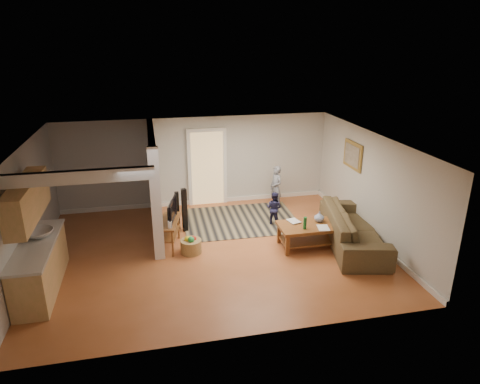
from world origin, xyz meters
name	(u,v)px	position (x,y,z in m)	size (l,w,h in m)	color
ground	(214,251)	(0.00, 0.00, 0.00)	(7.50, 7.50, 0.00)	#995027
room_shell	(161,187)	(-1.07, 0.43, 1.46)	(7.54, 6.02, 2.52)	#B4B3AD
area_rug	(240,220)	(0.94, 1.53, 0.01)	(2.94, 2.15, 0.01)	black
sofa	(352,244)	(3.19, -0.35, 0.00)	(2.78, 1.09, 0.81)	#464123
coffee_table	(310,229)	(2.17, -0.23, 0.42)	(1.38, 0.83, 0.81)	brown
tv_console	(170,223)	(-0.93, 0.39, 0.60)	(0.62, 1.11, 0.90)	brown
speaker_left	(185,210)	(-0.52, 1.20, 0.55)	(0.11, 0.11, 1.11)	black
speaker_right	(177,210)	(-0.69, 1.40, 0.48)	(0.10, 0.10, 0.97)	black
toy_basket	(191,245)	(-0.51, 0.03, 0.17)	(0.47, 0.47, 0.42)	olive
child	(275,208)	(2.10, 2.19, 0.00)	(0.44, 0.29, 1.22)	slate
toddler	(274,224)	(1.74, 1.15, 0.00)	(0.42, 0.33, 0.86)	#1D1D3E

